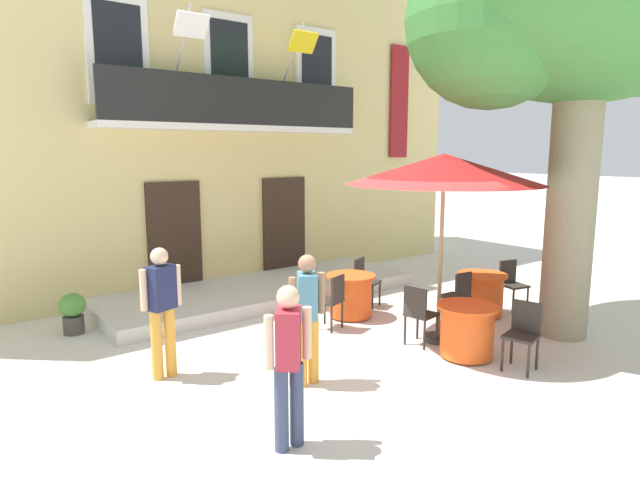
% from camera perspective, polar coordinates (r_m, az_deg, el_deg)
% --- Properties ---
extents(ground_plane, '(120.00, 120.00, 0.00)m').
position_cam_1_polar(ground_plane, '(7.56, 5.01, -13.08)').
color(ground_plane, silver).
extents(building_facade, '(13.00, 5.09, 7.50)m').
position_cam_1_polar(building_facade, '(13.30, -13.71, 12.84)').
color(building_facade, '#DBC67F').
rests_on(building_facade, ground).
extents(entrance_step_platform, '(6.33, 2.24, 0.25)m').
position_cam_1_polar(entrance_step_platform, '(10.87, -6.27, -5.38)').
color(entrance_step_platform, silver).
rests_on(entrance_step_platform, ground).
extents(plane_tree, '(5.01, 4.40, 6.51)m').
position_cam_1_polar(plane_tree, '(9.25, 25.83, 21.01)').
color(plane_tree, gray).
rests_on(plane_tree, ground).
extents(cafe_table_near_tree, '(0.86, 0.86, 0.76)m').
position_cam_1_polar(cafe_table_near_tree, '(7.96, 15.27, -9.21)').
color(cafe_table_near_tree, '#EA561E').
rests_on(cafe_table_near_tree, ground).
extents(cafe_chair_near_tree_0, '(0.48, 0.48, 0.91)m').
position_cam_1_polar(cafe_chair_near_tree_0, '(7.73, 20.69, -8.97)').
color(cafe_chair_near_tree_0, '#2D2823').
rests_on(cafe_chair_near_tree_0, ground).
extents(cafe_chair_near_tree_1, '(0.46, 0.46, 0.91)m').
position_cam_1_polar(cafe_chair_near_tree_1, '(8.21, 10.40, -7.45)').
color(cafe_chair_near_tree_1, '#2D2823').
rests_on(cafe_chair_near_tree_1, ground).
extents(cafe_table_middle, '(0.86, 0.86, 0.76)m').
position_cam_1_polar(cafe_table_middle, '(9.49, 3.24, -5.86)').
color(cafe_table_middle, '#EA561E').
rests_on(cafe_table_middle, ground).
extents(cafe_chair_middle_0, '(0.51, 0.51, 0.91)m').
position_cam_1_polar(cafe_chair_middle_0, '(8.79, 1.28, -6.16)').
color(cafe_chair_middle_0, '#2D2823').
rests_on(cafe_chair_middle_0, ground).
extents(cafe_chair_middle_1, '(0.53, 0.53, 0.91)m').
position_cam_1_polar(cafe_chair_middle_1, '(10.15, 4.71, -4.07)').
color(cafe_chair_middle_1, '#2D2823').
rests_on(cafe_chair_middle_1, ground).
extents(cafe_table_front, '(0.86, 0.86, 0.76)m').
position_cam_1_polar(cafe_table_front, '(9.97, 16.70, -5.50)').
color(cafe_table_front, '#EA561E').
rests_on(cafe_table_front, ground).
extents(cafe_chair_front_0, '(0.40, 0.40, 0.91)m').
position_cam_1_polar(cafe_chair_front_0, '(9.31, 14.37, -5.57)').
color(cafe_chair_front_0, '#2D2823').
rests_on(cafe_chair_front_0, ground).
extents(cafe_chair_front_1, '(0.48, 0.48, 0.91)m').
position_cam_1_polar(cafe_chair_front_1, '(10.49, 19.58, -4.15)').
color(cafe_chair_front_1, '#2D2823').
rests_on(cafe_chair_front_1, ground).
extents(cafe_umbrella, '(2.90, 2.90, 2.85)m').
position_cam_1_polar(cafe_umbrella, '(8.15, 12.98, 7.23)').
color(cafe_umbrella, '#997A56').
rests_on(cafe_umbrella, ground).
extents(ground_planter_left, '(0.41, 0.41, 0.66)m').
position_cam_1_polar(ground_planter_left, '(9.50, -24.69, -6.85)').
color(ground_planter_left, '#47423D').
rests_on(ground_planter_left, ground).
extents(pedestrian_near_entrance, '(0.53, 0.33, 1.70)m').
position_cam_1_polar(pedestrian_near_entrance, '(7.14, -16.40, -6.61)').
color(pedestrian_near_entrance, gold).
rests_on(pedestrian_near_entrance, ground).
extents(pedestrian_mid_plaza, '(0.53, 0.40, 1.64)m').
position_cam_1_polar(pedestrian_mid_plaza, '(5.29, -3.33, -12.33)').
color(pedestrian_mid_plaza, '#384260').
rests_on(pedestrian_mid_plaza, ground).
extents(pedestrian_by_tree, '(0.53, 0.40, 1.65)m').
position_cam_1_polar(pedestrian_by_tree, '(6.67, -1.36, -7.63)').
color(pedestrian_by_tree, gold).
rests_on(pedestrian_by_tree, ground).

